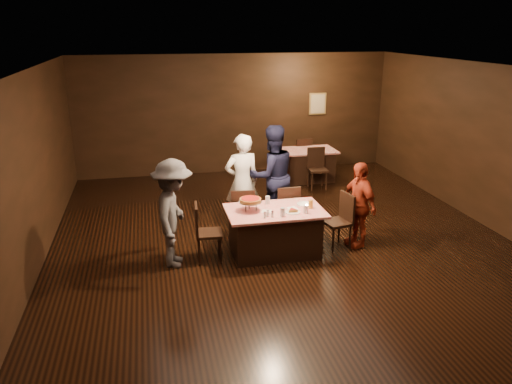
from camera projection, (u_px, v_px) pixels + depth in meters
room at (290, 126)px, 7.89m from camera, size 10.00×10.04×3.02m
main_table at (275, 231)px, 8.32m from camera, size 1.60×1.00×0.77m
back_table at (308, 165)px, 12.29m from camera, size 1.30×0.90×0.77m
chair_far_left at (242, 213)px, 8.91m from camera, size 0.47×0.47×0.95m
chair_far_right at (286, 209)px, 9.07m from camera, size 0.43×0.43×0.95m
chair_end_left at (209, 232)px, 8.07m from camera, size 0.45×0.45×0.95m
chair_end_right at (337, 221)px, 8.52m from camera, size 0.50×0.50×0.95m
chair_back_near at (318, 169)px, 11.62m from camera, size 0.45×0.45×0.95m
chair_back_far at (301, 155)px, 12.82m from camera, size 0.46×0.46×0.95m
diner_white_jacket at (242, 182)px, 9.22m from camera, size 0.71×0.51×1.81m
diner_navy_hoodie at (272, 176)px, 9.39m from camera, size 1.06×0.89×1.93m
diner_grey_knit at (173, 214)px, 7.77m from camera, size 0.86×1.23×1.73m
diner_red_shirt at (358, 204)px, 8.52m from camera, size 0.55×0.93×1.49m
pizza_stand at (250, 200)px, 8.11m from camera, size 0.38×0.38×0.22m
plate_with_slice at (293, 211)px, 8.07m from camera, size 0.25×0.25×0.06m
plate_empty at (304, 204)px, 8.45m from camera, size 0.25×0.25×0.01m
glass_front_left at (283, 212)px, 7.91m from camera, size 0.08×0.08×0.14m
glass_front_right at (306, 209)px, 8.04m from camera, size 0.08×0.08×0.14m
glass_amber at (311, 204)px, 8.25m from camera, size 0.08×0.08×0.14m
glass_back at (268, 200)px, 8.44m from camera, size 0.08×0.08×0.14m
condiments at (268, 214)px, 7.88m from camera, size 0.17×0.10×0.09m
napkin_center at (292, 208)px, 8.26m from camera, size 0.19×0.19×0.01m
napkin_left at (267, 211)px, 8.12m from camera, size 0.21×0.21×0.01m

